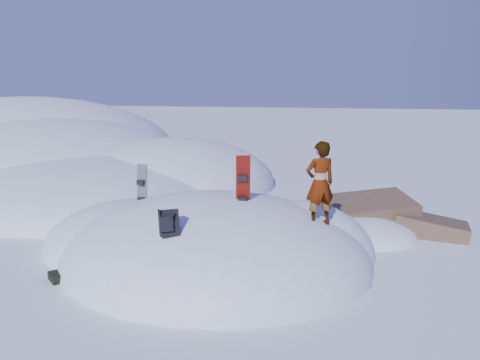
% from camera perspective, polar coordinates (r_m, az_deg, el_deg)
% --- Properties ---
extents(ground, '(120.00, 120.00, 0.00)m').
position_cam_1_polar(ground, '(10.78, -3.09, -9.81)').
color(ground, white).
rests_on(ground, ground).
extents(snow_mound, '(8.00, 6.00, 3.00)m').
position_cam_1_polar(snow_mound, '(11.03, -3.68, -9.29)').
color(snow_mound, white).
rests_on(snow_mound, ground).
extents(snow_ridge, '(21.50, 18.50, 6.40)m').
position_cam_1_polar(snow_ridge, '(23.73, -22.32, 1.45)').
color(snow_ridge, white).
rests_on(snow_ridge, ground).
extents(rock_outcrop, '(4.68, 4.41, 1.68)m').
position_cam_1_polar(rock_outcrop, '(13.39, 15.84, -5.77)').
color(rock_outcrop, brown).
rests_on(rock_outcrop, ground).
extents(snowboard_red, '(0.35, 0.30, 1.64)m').
position_cam_1_polar(snowboard_red, '(10.11, 0.36, -1.39)').
color(snowboard_red, '#AF1409').
rests_on(snowboard_red, snow_mound).
extents(snowboard_dark, '(0.28, 0.21, 1.39)m').
position_cam_1_polar(snowboard_dark, '(11.34, -11.89, -1.52)').
color(snowboard_dark, black).
rests_on(snowboard_dark, snow_mound).
extents(backpack, '(0.48, 0.53, 0.58)m').
position_cam_1_polar(backpack, '(8.84, -8.72, -5.18)').
color(backpack, black).
rests_on(backpack, snow_mound).
extents(gear_pile, '(0.81, 0.72, 0.21)m').
position_cam_1_polar(gear_pile, '(10.45, -20.23, -10.68)').
color(gear_pile, black).
rests_on(gear_pile, ground).
extents(person, '(0.76, 0.67, 1.76)m').
position_cam_1_polar(person, '(9.77, 9.71, -0.41)').
color(person, slate).
rests_on(person, snow_mound).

